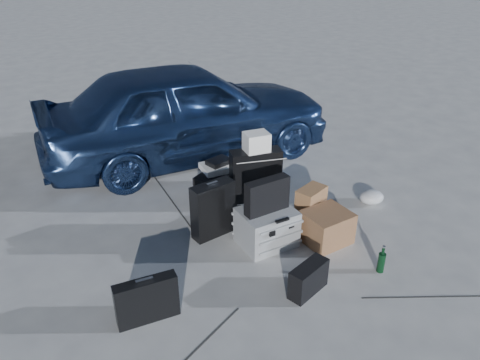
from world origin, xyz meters
The scene contains 16 objects.
ground centered at (0.00, 0.00, 0.00)m, with size 60.00×60.00×0.00m, color beige.
car centered at (0.56, 2.58, 0.65)m, with size 1.53×3.79×1.29m, color #2D4A80.
pelican_case centered at (0.10, 0.35, 0.19)m, with size 0.51×0.42×0.37m, color #949899.
laptop_bag centered at (0.10, 0.35, 0.54)m, with size 0.44×0.11×0.33m, color black.
briefcase centered at (-1.30, 0.10, 0.19)m, with size 0.49×0.11×0.38m, color black.
suitcase_left centered at (-0.23, 0.79, 0.29)m, with size 0.44×0.16×0.57m, color black.
suitcase_right centered at (0.48, 1.01, 0.33)m, with size 0.55×0.20×0.66m, color black.
white_carton centered at (0.48, 1.01, 0.76)m, with size 0.25×0.20×0.20m, color white.
duffel_bag centered at (0.28, 1.43, 0.16)m, with size 0.63×0.27×0.31m, color black.
flat_box_white centered at (0.29, 1.45, 0.35)m, with size 0.39×0.29×0.07m, color white.
flat_box_black centered at (0.29, 1.45, 0.41)m, with size 0.26×0.18×0.06m, color black.
kraft_bag centered at (0.69, 0.35, 0.21)m, with size 0.32×0.19×0.42m, color olive.
cardboard_box centered at (0.60, 0.03, 0.16)m, with size 0.43×0.38×0.32m, color brown.
plastic_bag centered at (1.55, 0.25, 0.08)m, with size 0.28×0.24×0.15m, color silver.
messenger_bag centered at (-0.06, -0.41, 0.14)m, with size 0.39×0.14×0.27m, color black.
green_bottle centered at (0.65, -0.60, 0.13)m, with size 0.07×0.07×0.26m, color black.
Camera 1 is at (-2.35, -2.56, 2.69)m, focal length 35.00 mm.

